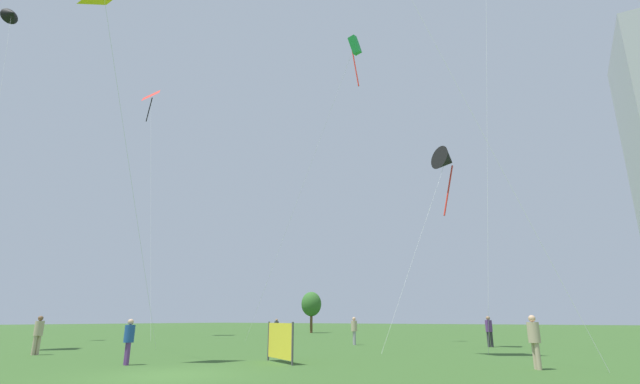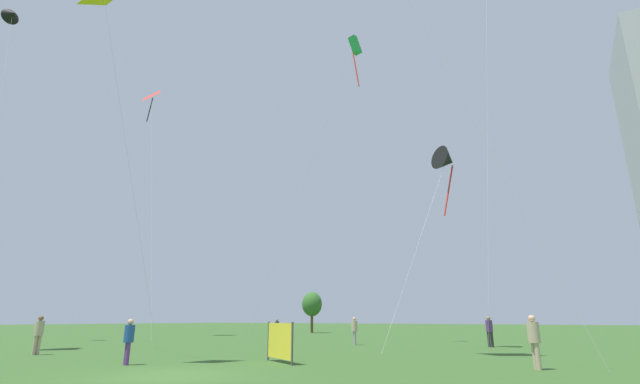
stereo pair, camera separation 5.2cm
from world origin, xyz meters
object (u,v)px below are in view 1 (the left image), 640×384
(person_standing_0, at_px, (534,338))
(person_standing_3, at_px, (489,329))
(event_banner, at_px, (280,341))
(park_tree_0, at_px, (311,304))
(person_standing_1, at_px, (354,329))
(person_standing_4, at_px, (129,338))
(person_standing_5, at_px, (38,332))
(kite_flying_2, at_px, (11,15))
(kite_flying_4, at_px, (151,97))
(kite_flying_6, at_px, (446,161))
(person_standing_2, at_px, (276,327))
(kite_flying_1, at_px, (354,48))

(person_standing_0, relative_size, person_standing_3, 0.98)
(event_banner, bearing_deg, park_tree_0, 122.50)
(person_standing_1, relative_size, person_standing_4, 1.07)
(person_standing_5, bearing_deg, event_banner, 103.12)
(person_standing_5, bearing_deg, person_standing_1, 149.00)
(person_standing_1, distance_m, person_standing_3, 8.45)
(person_standing_3, height_order, kite_flying_2, kite_flying_2)
(park_tree_0, bearing_deg, person_standing_3, -34.58)
(person_standing_0, height_order, person_standing_5, person_standing_5)
(person_standing_0, distance_m, kite_flying_4, 45.54)
(kite_flying_6, bearing_deg, person_standing_2, 166.52)
(person_standing_2, height_order, person_standing_4, person_standing_2)
(person_standing_1, xyz_separation_m, person_standing_2, (-10.05, 4.32, -0.06))
(person_standing_3, relative_size, park_tree_0, 0.37)
(kite_flying_6, bearing_deg, kite_flying_1, 171.47)
(kite_flying_6, relative_size, event_banner, 5.79)
(person_standing_0, relative_size, kite_flying_2, 0.06)
(person_standing_2, distance_m, kite_flying_6, 20.47)
(person_standing_0, bearing_deg, person_standing_2, -159.49)
(person_standing_0, distance_m, person_standing_4, 14.68)
(event_banner, bearing_deg, person_standing_2, 129.05)
(kite_flying_1, height_order, park_tree_0, kite_flying_1)
(person_standing_2, distance_m, event_banner, 21.54)
(person_standing_2, height_order, person_standing_5, person_standing_5)
(kite_flying_2, distance_m, kite_flying_6, 38.61)
(kite_flying_2, height_order, event_banner, kite_flying_2)
(person_standing_5, xyz_separation_m, park_tree_0, (-8.38, 35.56, 2.36))
(kite_flying_2, bearing_deg, person_standing_5, -4.60)
(person_standing_4, xyz_separation_m, kite_flying_4, (-24.35, 15.97, 24.38))
(kite_flying_2, distance_m, kite_flying_4, 14.22)
(person_standing_5, height_order, kite_flying_1, kite_flying_1)
(kite_flying_1, bearing_deg, person_standing_0, -40.89)
(person_standing_4, distance_m, kite_flying_6, 21.08)
(kite_flying_6, bearing_deg, kite_flying_2, -155.52)
(person_standing_2, relative_size, person_standing_4, 1.01)
(person_standing_0, distance_m, kite_flying_1, 27.77)
(kite_flying_1, bearing_deg, person_standing_3, 8.36)
(person_standing_1, height_order, person_standing_5, person_standing_5)
(person_standing_0, xyz_separation_m, person_standing_4, (-13.04, -6.74, -0.08))
(person_standing_2, bearing_deg, kite_flying_1, 60.63)
(person_standing_1, relative_size, person_standing_3, 0.98)
(person_standing_0, xyz_separation_m, kite_flying_4, (-37.39, 9.23, 24.30))
(kite_flying_1, bearing_deg, person_standing_4, -91.67)
(kite_flying_1, height_order, kite_flying_6, kite_flying_1)
(person_standing_1, bearing_deg, kite_flying_4, 49.41)
(person_standing_2, relative_size, kite_flying_4, 0.06)
(person_standing_0, bearing_deg, event_banner, -109.84)
(person_standing_5, xyz_separation_m, kite_flying_1, (8.46, 17.07, 22.27))
(person_standing_4, relative_size, person_standing_5, 0.92)
(kite_flying_4, relative_size, kite_flying_6, 2.12)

